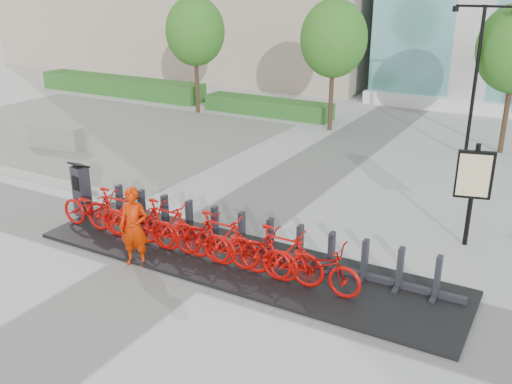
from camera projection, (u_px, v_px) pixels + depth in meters
The scene contains 22 objects.
ground at pixel (184, 255), 12.71m from camera, with size 120.00×120.00×0.00m, color #ABABAB.
gravel_patch at pixel (86, 131), 23.02m from camera, with size 14.00×14.00×0.00m, color #585857.
hedge_a at pixel (120, 86), 30.00m from camera, with size 10.00×1.40×0.90m, color #215418.
hedge_b at pixel (268, 107), 25.64m from camera, with size 6.00×1.20×0.70m, color #215418.
tree_0 at pixel (195, 31), 24.90m from camera, with size 2.60×2.60×5.10m.
tree_1 at pixel (334, 39), 21.91m from camera, with size 2.60×2.60×5.10m.
streetlamp at pixel (477, 64), 18.72m from camera, with size 2.00×0.20×5.00m.
dock_pad at pixel (241, 261), 12.34m from camera, with size 9.60×2.40×0.08m, color black.
dock_rail_posts at pixel (254, 234), 12.54m from camera, with size 8.02×0.50×0.85m, color #24242B, non-canonical shape.
bike_0 at pixel (94, 209), 13.66m from camera, with size 0.68×1.96×1.03m, color #A30704.
bike_1 at pixel (116, 213), 13.31m from camera, with size 0.54×1.90×1.14m, color #A30704.
bike_2 at pixel (140, 221), 13.00m from camera, with size 0.68×1.96×1.03m, color #A30704.
bike_3 at pixel (165, 225), 12.65m from camera, with size 0.54×1.90×1.14m, color #A30704.
bike_4 at pixel (192, 234), 12.33m from camera, with size 0.68×1.96×1.03m, color #A30704.
bike_5 at pixel (220, 239), 11.98m from camera, with size 0.54×1.90×1.14m, color #A30704.
bike_6 at pixel (249, 249), 11.67m from camera, with size 0.68×1.96×1.03m, color #A30704.
bike_7 at pixel (281, 254), 11.32m from camera, with size 0.54×1.90×1.14m, color #A30704.
bike_8 at pixel (314, 265), 11.01m from camera, with size 0.68×1.96×1.03m, color #A30704.
kiosk at pixel (81, 190), 14.40m from camera, with size 0.50×0.44×1.44m.
worker_red at pixel (134, 227), 12.01m from camera, with size 0.64×0.42×1.75m, color #B42200.
jersey_barrier at pixel (56, 137), 20.55m from camera, with size 2.11×0.58×0.82m, color gray.
map_sign at pixel (474, 179), 12.66m from camera, with size 0.79×0.32×2.42m.
Camera 1 is at (7.01, -9.13, 5.81)m, focal length 40.00 mm.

